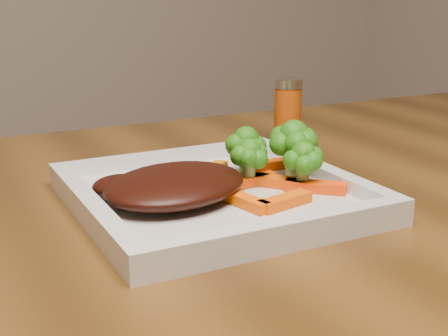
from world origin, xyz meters
name	(u,v)px	position (x,y,z in m)	size (l,w,h in m)	color
plate	(215,199)	(0.07, -0.10, 0.76)	(0.27, 0.27, 0.01)	silver
steak	(175,185)	(0.03, -0.10, 0.78)	(0.15, 0.12, 0.03)	black
broccoli_0	(246,145)	(0.13, -0.06, 0.80)	(0.05, 0.05, 0.07)	#257613
broccoli_1	(293,149)	(0.17, -0.09, 0.79)	(0.06, 0.06, 0.06)	#307513
broccoli_2	(303,161)	(0.15, -0.13, 0.79)	(0.05, 0.05, 0.06)	#2F7613
broccoli_3	(249,157)	(0.11, -0.10, 0.79)	(0.05, 0.05, 0.06)	#377A14
carrot_0	(285,201)	(0.11, -0.17, 0.77)	(0.06, 0.02, 0.01)	#EF5803
carrot_1	(315,187)	(0.16, -0.14, 0.77)	(0.06, 0.02, 0.01)	#FF3F04
carrot_2	(246,202)	(0.08, -0.15, 0.77)	(0.05, 0.01, 0.01)	#F75C04
carrot_3	(277,164)	(0.17, -0.06, 0.77)	(0.06, 0.02, 0.01)	#F74304
carrot_4	(211,171)	(0.09, -0.05, 0.77)	(0.06, 0.01, 0.01)	orange
carrot_5	(276,181)	(0.13, -0.11, 0.77)	(0.06, 0.02, 0.01)	#EE5003
carrot_6	(255,180)	(0.12, -0.10, 0.77)	(0.05, 0.01, 0.01)	#E74503
spice_shaker	(288,113)	(0.26, 0.07, 0.80)	(0.04, 0.04, 0.09)	#9E3C08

